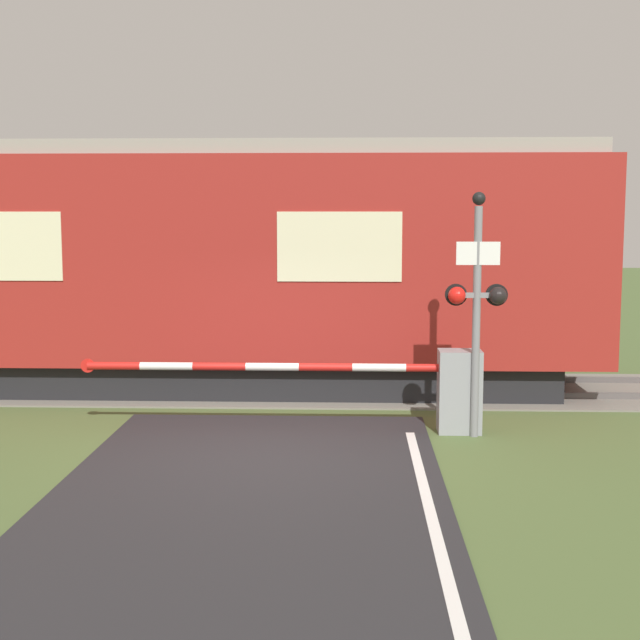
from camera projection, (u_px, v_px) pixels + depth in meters
ground_plane at (264, 452)px, 11.58m from camera, size 80.00×80.00×0.00m
track_bed at (288, 388)px, 15.66m from camera, size 36.00×3.20×0.13m
train at (34, 266)px, 15.57m from camera, size 19.55×2.82×4.25m
crossing_barrier at (427, 387)px, 12.56m from camera, size 5.69×0.44×1.17m
signal_post at (477, 299)px, 12.14m from camera, size 0.85×0.26×3.37m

